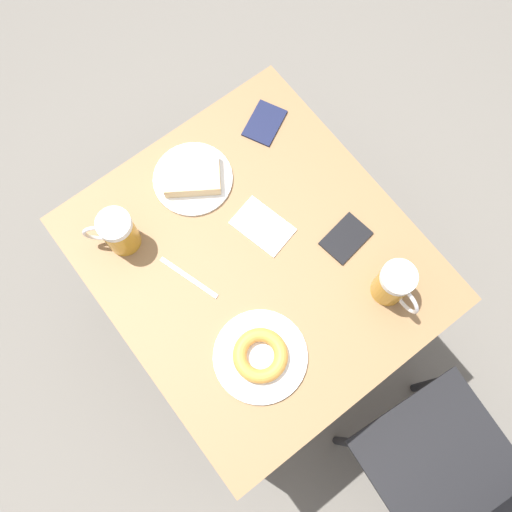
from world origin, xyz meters
name	(u,v)px	position (x,y,z in m)	size (l,w,h in m)	color
ground_plane	(256,311)	(0.00, 0.00, 0.00)	(8.00, 8.00, 0.00)	#666059
table	(256,265)	(0.00, 0.00, 0.65)	(0.80, 0.90, 0.71)	olive
chair	(473,498)	(-0.09, 0.84, 0.52)	(0.44, 0.44, 0.85)	black
plate_with_cake	(193,176)	(0.00, -0.29, 0.73)	(0.22, 0.22, 0.05)	white
plate_with_donut	(260,356)	(0.15, 0.21, 0.73)	(0.24, 0.24, 0.05)	white
beer_mug_left	(394,284)	(-0.22, 0.28, 0.78)	(0.09, 0.14, 0.14)	#C68C23
beer_mug_center	(118,232)	(0.25, -0.26, 0.78)	(0.12, 0.10, 0.14)	#C68C23
napkin_folded	(263,226)	(-0.07, -0.06, 0.71)	(0.14, 0.18, 0.00)	white
fork	(189,278)	(0.17, -0.07, 0.71)	(0.07, 0.18, 0.00)	silver
passport_near_edge	(346,238)	(-0.23, 0.10, 0.72)	(0.14, 0.11, 0.01)	black
passport_far_edge	(265,123)	(-0.27, -0.31, 0.72)	(0.15, 0.14, 0.01)	#141938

